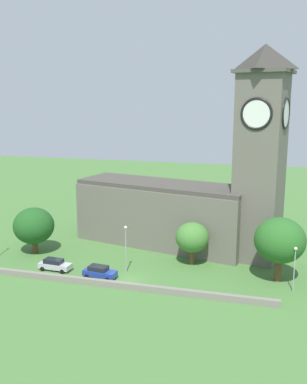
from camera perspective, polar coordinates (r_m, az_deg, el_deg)
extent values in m
plane|color=#477538|center=(75.06, 0.28, -7.04)|extent=(200.00, 200.00, 0.00)
cube|color=#666056|center=(75.28, 1.19, -3.02)|extent=(30.73, 15.77, 9.96)
cube|color=#47433C|center=(74.09, 1.21, 0.96)|extent=(30.56, 15.02, 0.70)
cube|color=#666056|center=(67.79, 13.64, 2.80)|extent=(7.84, 7.84, 28.08)
cube|color=#4F4B43|center=(67.11, 14.25, 14.94)|extent=(9.09, 9.09, 0.50)
pyramid|color=#38352F|center=(67.26, 14.35, 16.68)|extent=(8.23, 8.23, 3.61)
cylinder|color=white|center=(63.79, 13.24, 9.88)|extent=(4.13, 1.03, 4.20)
torus|color=black|center=(63.79, 13.24, 9.88)|extent=(4.55, 1.37, 4.58)
cylinder|color=white|center=(66.28, 16.83, 9.76)|extent=(1.03, 4.13, 4.20)
torus|color=black|center=(66.28, 16.83, 9.76)|extent=(1.37, 4.55, 4.58)
cube|color=gray|center=(59.13, -4.32, -12.01)|extent=(40.71, 0.70, 0.88)
cube|color=silver|center=(66.29, -12.67, -9.33)|extent=(4.88, 2.01, 0.77)
cube|color=#1E232B|center=(66.17, -12.88, -8.74)|extent=(2.77, 1.68, 0.61)
cylinder|color=black|center=(66.33, -11.04, -9.60)|extent=(0.63, 0.35, 0.62)
cylinder|color=black|center=(64.95, -11.81, -10.11)|extent=(0.63, 0.35, 0.62)
cylinder|color=black|center=(67.93, -13.46, -9.19)|extent=(0.63, 0.35, 0.62)
cylinder|color=black|center=(66.58, -14.26, -9.67)|extent=(0.63, 0.35, 0.62)
cube|color=#233D9E|center=(62.52, -6.98, -10.43)|extent=(4.85, 2.25, 0.79)
cube|color=#1E232B|center=(62.36, -7.19, -9.80)|extent=(2.77, 1.83, 0.63)
cylinder|color=black|center=(62.72, -5.27, -10.71)|extent=(0.66, 0.38, 0.63)
cylinder|color=black|center=(61.25, -6.03, -11.30)|extent=(0.66, 0.38, 0.63)
cylinder|color=black|center=(64.11, -7.87, -10.26)|extent=(0.66, 0.38, 0.63)
cylinder|color=black|center=(62.67, -8.68, -10.82)|extent=(0.66, 0.38, 0.63)
cylinder|color=#9EA0A5|center=(63.25, -3.61, -7.63)|extent=(0.14, 0.14, 6.51)
sphere|color=#F4EFCC|center=(62.17, -3.65, -4.61)|extent=(0.44, 0.44, 0.44)
cylinder|color=#9EA0A5|center=(59.99, 17.83, -9.77)|extent=(0.14, 0.14, 5.62)
sphere|color=#F4EFCC|center=(58.97, 18.02, -7.03)|extent=(0.44, 0.44, 0.44)
cylinder|color=brown|center=(74.26, -15.17, -6.84)|extent=(0.91, 0.91, 2.08)
ellipsoid|color=#1E511E|center=(73.24, -15.31, -4.25)|extent=(6.52, 6.52, 5.87)
cylinder|color=brown|center=(63.19, 15.90, -9.68)|extent=(0.97, 0.97, 3.25)
ellipsoid|color=#286023|center=(61.79, 16.13, -6.05)|extent=(6.89, 6.89, 6.20)
cylinder|color=brown|center=(66.94, 5.01, -8.40)|extent=(0.70, 0.70, 2.40)
ellipsoid|color=#427A33|center=(65.93, 5.06, -5.89)|extent=(5.00, 5.00, 4.50)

